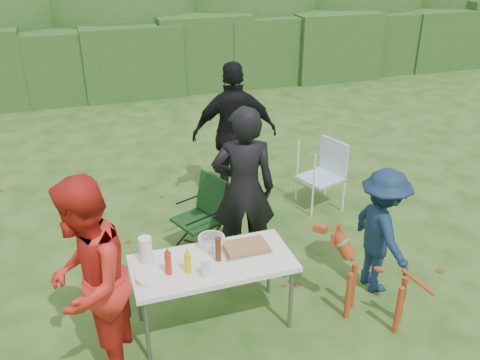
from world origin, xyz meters
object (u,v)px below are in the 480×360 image
object	(u,v)px
lawn_chair	(321,175)
beer_bottle	(218,249)
paper_towel_roll	(146,250)
folding_table	(213,266)
person_black_puffy	(235,134)
person_cook	(244,190)
dog	(377,282)
camping_chair	(198,216)
person_red_jacket	(88,283)
ketchup_bottle	(168,263)
child	(381,231)
mustard_bottle	(188,263)

from	to	relation	value
lawn_chair	beer_bottle	world-z (taller)	beer_bottle
paper_towel_roll	folding_table	bearing A→B (deg)	-17.45
person_black_puffy	person_cook	bearing A→B (deg)	84.84
dog	beer_bottle	xyz separation A→B (m)	(-1.45, 0.44, 0.40)
paper_towel_roll	camping_chair	bearing A→B (deg)	56.14
folding_table	person_red_jacket	xyz separation A→B (m)	(-1.11, -0.22, 0.24)
folding_table	dog	distance (m)	1.59
beer_bottle	ketchup_bottle	bearing A→B (deg)	-173.20
person_cook	person_red_jacket	size ratio (longest dim) A/B	1.03
child	mustard_bottle	distance (m)	2.08
person_black_puffy	paper_towel_roll	xyz separation A→B (m)	(-1.58, -2.25, -0.12)
dog	camping_chair	size ratio (longest dim) A/B	1.05
person_cook	child	world-z (taller)	person_cook
person_red_jacket	child	distance (m)	2.94
folding_table	beer_bottle	distance (m)	0.18
person_cook	person_black_puffy	world-z (taller)	person_black_puffy
lawn_chair	camping_chair	bearing A→B (deg)	-2.85
person_red_jacket	camping_chair	size ratio (longest dim) A/B	2.02
beer_bottle	paper_towel_roll	distance (m)	0.66
ketchup_bottle	paper_towel_roll	world-z (taller)	paper_towel_roll
person_red_jacket	ketchup_bottle	xyz separation A→B (m)	(0.69, 0.16, -0.07)
camping_chair	person_red_jacket	bearing A→B (deg)	27.83
lawn_chair	paper_towel_roll	size ratio (longest dim) A/B	3.61
ketchup_bottle	folding_table	bearing A→B (deg)	7.48
camping_chair	lawn_chair	size ratio (longest dim) A/B	0.98
beer_bottle	folding_table	bearing A→B (deg)	-178.44
lawn_chair	person_black_puffy	bearing A→B (deg)	-47.57
person_red_jacket	paper_towel_roll	distance (m)	0.67
dog	folding_table	bearing A→B (deg)	28.40
folding_table	dog	size ratio (longest dim) A/B	1.56
person_black_puffy	child	bearing A→B (deg)	117.95
person_cook	dog	world-z (taller)	person_cook
paper_towel_roll	person_cook	bearing A→B (deg)	30.65
dog	ketchup_bottle	bearing A→B (deg)	33.34
camping_chair	paper_towel_roll	size ratio (longest dim) A/B	3.52
folding_table	person_cook	bearing A→B (deg)	55.69
child	lawn_chair	world-z (taller)	child
lawn_chair	paper_towel_roll	world-z (taller)	paper_towel_roll
ketchup_bottle	mustard_bottle	bearing A→B (deg)	-12.72
folding_table	mustard_bottle	bearing A→B (deg)	-159.79
folding_table	camping_chair	bearing A→B (deg)	82.06
child	dog	xyz separation A→B (m)	(-0.31, -0.46, -0.23)
child	lawn_chair	bearing A→B (deg)	-7.12
paper_towel_roll	lawn_chair	bearing A→B (deg)	32.47
person_black_puffy	child	size ratio (longest dim) A/B	1.43
child	ketchup_bottle	size ratio (longest dim) A/B	6.28
child	camping_chair	size ratio (longest dim) A/B	1.51
dog	ketchup_bottle	distance (m)	2.00
camping_chair	paper_towel_roll	distance (m)	1.43
folding_table	paper_towel_roll	xyz separation A→B (m)	(-0.58, 0.18, 0.18)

